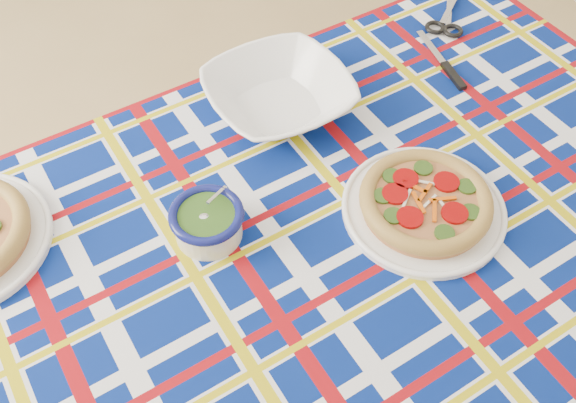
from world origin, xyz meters
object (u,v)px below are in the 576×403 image
object	(u,v)px
dining_table	(326,260)
pesto_bowl	(207,221)
serving_bowl	(279,95)
main_focaccia_plate	(426,201)

from	to	relation	value
dining_table	pesto_bowl	size ratio (longest dim) A/B	13.73
dining_table	serving_bowl	xyz separation A→B (m)	(-0.01, 0.34, 0.11)
pesto_bowl	serving_bowl	bearing A→B (deg)	55.58
main_focaccia_plate	serving_bowl	world-z (taller)	serving_bowl
main_focaccia_plate	pesto_bowl	bearing A→B (deg)	173.46
main_focaccia_plate	pesto_bowl	distance (m)	0.38
main_focaccia_plate	serving_bowl	bearing A→B (deg)	120.26
serving_bowl	dining_table	bearing A→B (deg)	-88.54
pesto_bowl	serving_bowl	xyz separation A→B (m)	(0.19, 0.28, -0.00)
dining_table	pesto_bowl	xyz separation A→B (m)	(-0.20, 0.06, 0.11)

